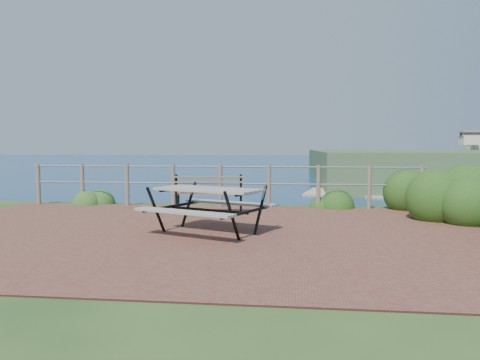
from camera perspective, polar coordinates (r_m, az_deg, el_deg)
The scene contains 9 objects.
ground at distance 7.92m, azimuth -6.33°, elevation -6.41°, with size 10.00×7.00×0.12m, color brown.
ocean at distance 207.59m, azimuth 6.41°, elevation 3.58°, with size 1200.00×1200.00×0.00m, color #14557C.
safety_railing at distance 11.11m, azimuth -2.40°, elevation -0.41°, with size 9.40×0.10×1.00m.
picnic_table at distance 7.69m, azimuth -3.89°, elevation -3.13°, with size 1.89×1.42×0.74m.
park_bench at distance 10.14m, azimuth -3.78°, elevation -0.95°, with size 1.52×0.55×0.84m.
shrub_right_front at distance 9.78m, azimuth 25.40°, elevation -4.78°, with size 1.41×1.41×2.00m, color #1D4615.
shrub_right_edge at distance 11.14m, azimuth 20.73°, elevation -3.62°, with size 1.12×1.12×1.60m, color #1D4615.
shrub_lip_west at distance 12.31m, azimuth -16.66°, elevation -2.82°, with size 0.86×0.86×0.63m, color #2F5B22.
shrub_lip_east at distance 11.43m, azimuth 11.13°, elevation -3.24°, with size 0.85×0.85×0.62m, color #1D4615.
Camera 1 is at (1.79, -7.58, 1.43)m, focal length 35.00 mm.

